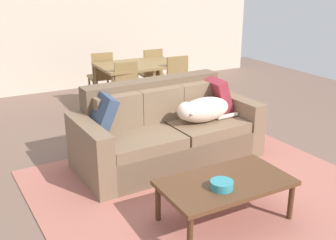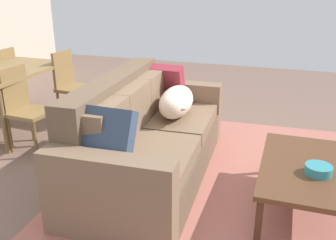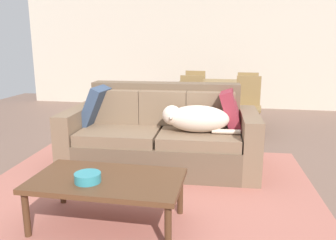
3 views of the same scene
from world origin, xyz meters
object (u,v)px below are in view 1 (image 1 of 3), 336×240
at_px(coffee_table, 225,185).
at_px(bowl_on_coffee_table, 222,185).
at_px(dining_table, 138,68).
at_px(dining_chair_near_left, 129,91).
at_px(dining_chair_near_right, 180,83).
at_px(dog_on_left_cushion, 202,110).
at_px(dining_chair_far_right, 151,70).
at_px(couch, 166,132).
at_px(dining_chair_far_left, 102,75).
at_px(throw_pillow_by_right_arm, 217,96).
at_px(throw_pillow_by_left_arm, 100,116).

height_order(coffee_table, bowl_on_coffee_table, bowl_on_coffee_table).
bearing_deg(dining_table, dining_chair_near_left, -127.11).
xyz_separation_m(dining_chair_near_left, dining_chair_near_right, (0.87, -0.03, 0.02)).
height_order(dog_on_left_cushion, dining_chair_far_right, dining_chair_far_right).
bearing_deg(coffee_table, couch, 84.04).
height_order(dog_on_left_cushion, dining_chair_far_left, dining_chair_far_left).
bearing_deg(couch, dining_chair_near_right, 51.60).
bearing_deg(dining_chair_near_right, dining_chair_far_left, 131.85).
distance_m(coffee_table, dining_chair_near_right, 3.06).
height_order(bowl_on_coffee_table, dining_table, dining_table).
height_order(bowl_on_coffee_table, dining_chair_near_right, dining_chair_near_right).
distance_m(throw_pillow_by_right_arm, dining_chair_near_right, 1.36).
bearing_deg(dog_on_left_cushion, dining_chair_near_left, 95.74).
height_order(dining_table, dining_chair_far_left, dining_chair_far_left).
height_order(couch, dining_chair_near_left, couch).
bearing_deg(dining_chair_near_left, throw_pillow_by_left_arm, -119.75).
bearing_deg(dining_table, dog_on_left_cushion, -94.08).
relative_size(throw_pillow_by_right_arm, dining_chair_near_left, 0.50).
bearing_deg(couch, dining_table, 71.71).
height_order(throw_pillow_by_left_arm, dining_chair_far_left, throw_pillow_by_left_arm).
bearing_deg(dining_chair_near_left, dining_chair_near_right, 1.33).
bearing_deg(throw_pillow_by_right_arm, dog_on_left_cushion, -145.81).
height_order(throw_pillow_by_right_arm, bowl_on_coffee_table, throw_pillow_by_right_arm).
distance_m(dining_chair_far_left, dining_chair_far_right, 0.93).
bearing_deg(dining_chair_far_right, throw_pillow_by_right_arm, 85.44).
distance_m(dog_on_left_cushion, throw_pillow_by_left_arm, 1.20).
bearing_deg(bowl_on_coffee_table, dining_chair_near_right, 66.30).
height_order(coffee_table, dining_chair_far_right, dining_chair_far_right).
height_order(dining_table, dining_chair_near_left, dining_chair_near_left).
bearing_deg(throw_pillow_by_left_arm, dining_chair_far_right, 53.94).
distance_m(dog_on_left_cushion, dining_chair_near_right, 1.72).
distance_m(dog_on_left_cushion, dining_table, 2.16).
bearing_deg(dining_chair_far_right, dining_table, 50.30).
distance_m(throw_pillow_by_right_arm, dining_chair_far_left, 2.59).
distance_m(throw_pillow_by_left_arm, dining_chair_near_right, 2.30).
distance_m(throw_pillow_by_right_arm, dining_chair_near_left, 1.51).
bearing_deg(dog_on_left_cushion, dining_table, 83.16).
height_order(throw_pillow_by_right_arm, dining_chair_far_left, throw_pillow_by_right_arm).
xyz_separation_m(throw_pillow_by_left_arm, dining_chair_near_left, (0.94, 1.44, -0.19)).
bearing_deg(dining_chair_near_right, coffee_table, -107.90).
xyz_separation_m(coffee_table, dining_chair_far_right, (1.20, 3.95, 0.13)).
xyz_separation_m(dining_chair_near_left, dining_chair_far_right, (0.90, 1.10, -0.00)).
distance_m(throw_pillow_by_right_arm, dining_chair_far_right, 2.48).
distance_m(dog_on_left_cushion, coffee_table, 1.37).
bearing_deg(throw_pillow_by_right_arm, dining_chair_near_right, 79.98).
distance_m(dining_table, dining_chair_near_left, 0.69).
height_order(couch, dining_chair_far_right, couch).
bearing_deg(dining_chair_near_right, couch, -121.09).
bearing_deg(couch, dog_on_left_cushion, -26.22).
relative_size(dining_table, dining_chair_near_left, 1.42).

